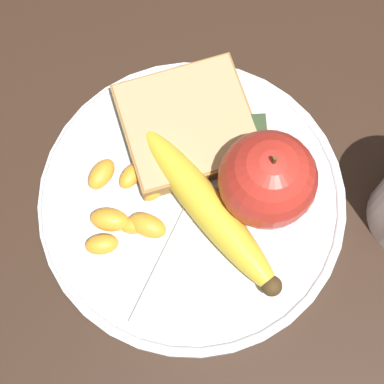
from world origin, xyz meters
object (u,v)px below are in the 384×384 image
object	(u,v)px
bread_slice	(184,125)
jam_packet	(245,135)
apple	(268,184)
plate	(192,200)
banana	(209,209)
fork	(190,212)

from	to	relation	value
bread_slice	jam_packet	xyz separation A→B (m)	(0.05, -0.01, -0.00)
apple	plate	bearing A→B (deg)	176.89
plate	apple	size ratio (longest dim) A/B	2.97
plate	banana	world-z (taller)	banana
plate	fork	world-z (taller)	fork
banana	fork	world-z (taller)	banana
plate	jam_packet	size ratio (longest dim) A/B	7.09
bread_slice	fork	xyz separation A→B (m)	(0.00, -0.08, -0.01)
banana	bread_slice	bearing A→B (deg)	102.11
banana	fork	bearing A→B (deg)	170.20
fork	banana	bearing A→B (deg)	-71.41
apple	jam_packet	world-z (taller)	apple
plate	banana	bearing A→B (deg)	-47.69
banana	jam_packet	world-z (taller)	banana
apple	fork	world-z (taller)	apple
plate	fork	xyz separation A→B (m)	(-0.00, -0.01, 0.01)
fork	jam_packet	world-z (taller)	jam_packet
plate	apple	bearing A→B (deg)	-3.11
jam_packet	apple	bearing A→B (deg)	-77.90
plate	apple	distance (m)	0.08
banana	bread_slice	size ratio (longest dim) A/B	1.23
apple	bread_slice	distance (m)	0.10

